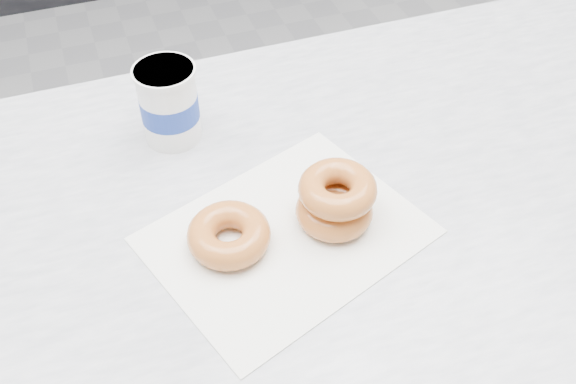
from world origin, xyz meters
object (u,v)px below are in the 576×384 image
Objects in this scene: counter at (264,373)px; coffee_cup at (169,103)px; donut_single at (229,235)px; donut_stack at (336,200)px.

counter is 24.89× the size of coffee_cup.
donut_single is at bearing -137.28° from counter.
donut_stack is 0.30m from coffee_cup.
donut_stack is (0.15, -0.00, 0.02)m from donut_single.
coffee_cup reaches higher than counter.
coffee_cup is (-0.17, 0.24, 0.02)m from donut_stack.
donut_single is 0.24m from coffee_cup.
donut_single is 0.15m from donut_stack.
counter is 0.55m from coffee_cup.
coffee_cup is (-0.07, 0.19, 0.51)m from counter.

